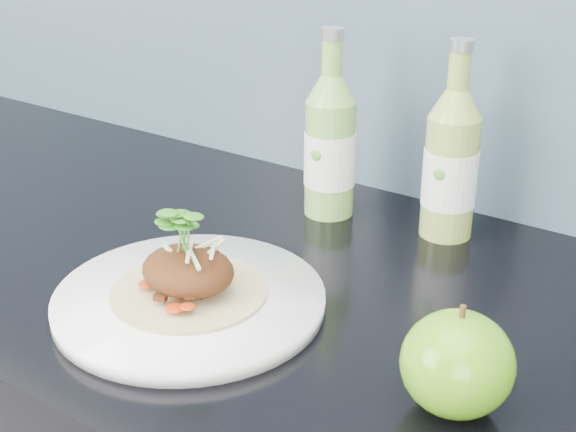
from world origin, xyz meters
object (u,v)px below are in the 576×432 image
green_apple (457,364)px  cider_bottle_right (451,164)px  dinner_plate (190,300)px  cider_bottle_left (330,146)px

green_apple → cider_bottle_right: bearing=115.6°
dinner_plate → cider_bottle_right: (0.14, 0.31, 0.08)m
cider_bottle_left → dinner_plate: bearing=-110.2°
dinner_plate → cider_bottle_right: size_ratio=1.44×
dinner_plate → cider_bottle_right: 0.35m
cider_bottle_left → cider_bottle_right: same height
dinner_plate → green_apple: 0.29m
green_apple → cider_bottle_left: size_ratio=0.44×
green_apple → cider_bottle_left: cider_bottle_left is taller
dinner_plate → green_apple: (0.29, 0.00, 0.04)m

